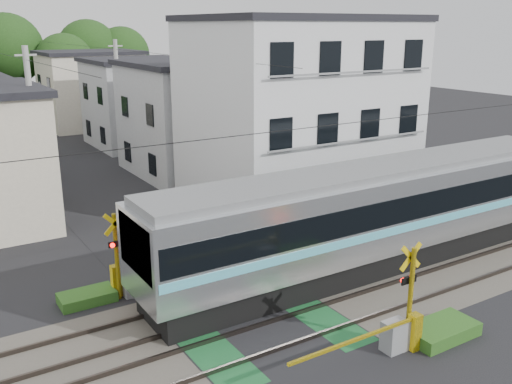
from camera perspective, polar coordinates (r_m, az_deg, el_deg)
ground at (r=18.20m, az=-0.43°, el=-12.67°), size 120.00×120.00×0.00m
track_bed at (r=18.18m, az=-0.43°, el=-12.57°), size 120.00×120.00×0.14m
crossing_signal_near at (r=16.82m, az=14.11°, el=-13.03°), size 4.74×0.65×3.09m
crossing_signal_far at (r=19.88m, az=-12.51°, el=-8.17°), size 4.74×0.65×3.09m
apartment_block at (r=28.85m, az=4.10°, el=7.98°), size 10.20×8.36×9.30m
houses_row at (r=40.79m, az=-19.75°, el=7.51°), size 22.07×31.35×6.80m
catenary at (r=20.41m, az=14.00°, el=1.28°), size 60.00×5.04×7.00m
utility_poles at (r=37.59m, az=-20.81°, el=8.02°), size 7.90×42.00×8.00m
pedestrian at (r=49.89m, az=-21.09°, el=6.07°), size 0.74×0.60×1.76m
weed_patches at (r=18.91m, az=4.33°, el=-10.89°), size 10.25×8.80×0.40m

